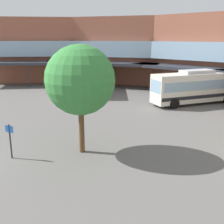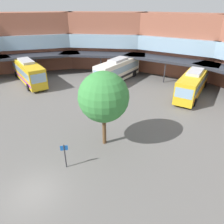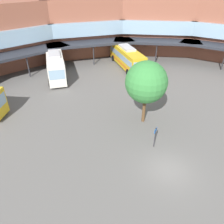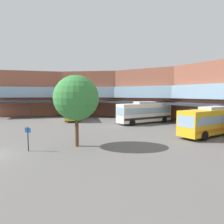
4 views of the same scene
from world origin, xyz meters
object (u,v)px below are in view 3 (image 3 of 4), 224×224
(bus_2, at_px, (56,65))
(stop_sign_post, at_px, (155,135))
(plaza_tree, at_px, (146,82))
(bus_0, at_px, (127,57))

(bus_2, bearing_deg, stop_sign_post, 22.02)
(bus_2, relative_size, plaza_tree, 1.51)
(bus_0, distance_m, bus_2, 12.41)
(bus_0, bearing_deg, stop_sign_post, -14.20)
(bus_0, relative_size, plaza_tree, 1.59)
(plaza_tree, distance_m, stop_sign_post, 5.70)
(bus_2, distance_m, stop_sign_post, 22.06)
(plaza_tree, relative_size, stop_sign_post, 3.15)
(bus_0, relative_size, stop_sign_post, 5.01)
(stop_sign_post, bearing_deg, plaza_tree, 79.37)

